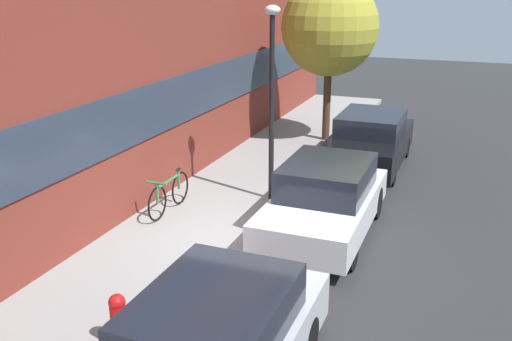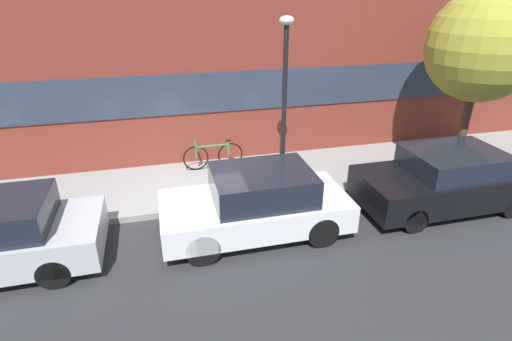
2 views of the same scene
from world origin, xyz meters
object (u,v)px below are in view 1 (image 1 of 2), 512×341
(bicycle, at_px, (169,193))
(lamp_post, at_px, (272,82))
(parked_car_black, at_px, (369,141))
(fire_hydrant, at_px, (118,320))
(parked_car_white, at_px, (325,199))
(street_tree, at_px, (330,27))

(bicycle, relative_size, lamp_post, 0.41)
(parked_car_black, relative_size, fire_hydrant, 5.34)
(parked_car_white, bearing_deg, lamp_post, -124.56)
(street_tree, bearing_deg, bicycle, 166.77)
(parked_car_black, distance_m, street_tree, 3.57)
(parked_car_black, xyz_separation_m, street_tree, (1.65, 1.60, 2.73))
(parked_car_white, height_order, parked_car_black, parked_car_white)
(parked_car_white, relative_size, lamp_post, 0.94)
(fire_hydrant, bearing_deg, bicycle, 21.40)
(parked_car_white, distance_m, lamp_post, 2.69)
(parked_car_white, bearing_deg, street_tree, -165.48)
(parked_car_white, relative_size, parked_car_black, 0.96)
(fire_hydrant, height_order, street_tree, street_tree)
(parked_car_white, distance_m, bicycle, 3.20)
(parked_car_black, xyz_separation_m, bicycle, (-5.00, 3.17, -0.15))
(parked_car_black, height_order, street_tree, street_tree)
(fire_hydrant, height_order, bicycle, bicycle)
(lamp_post, bearing_deg, parked_car_black, -22.57)
(parked_car_black, bearing_deg, fire_hydrant, -9.28)
(fire_hydrant, distance_m, bicycle, 4.54)
(parked_car_white, bearing_deg, bicycle, -81.90)
(parked_car_black, distance_m, lamp_post, 4.33)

